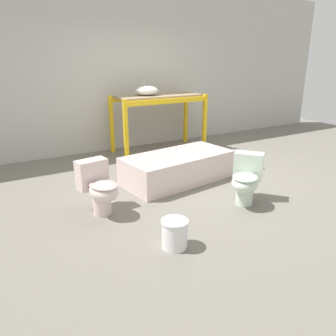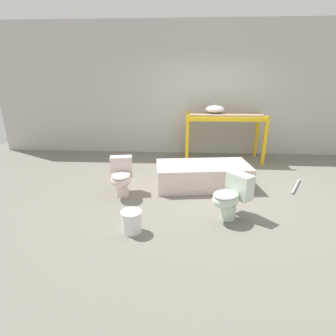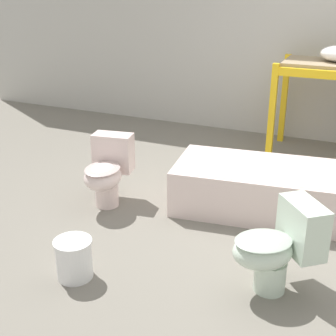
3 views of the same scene
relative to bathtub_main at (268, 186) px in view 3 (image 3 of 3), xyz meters
The scene contains 5 objects.
ground_plane 0.32m from the bathtub_main, 10.44° to the left, with size 12.00×12.00×0.00m, color slate.
bathtub_main is the anchor object (origin of this frame).
toilet_near 1.19m from the bathtub_main, 74.46° to the right, with size 0.67×0.64×0.64m.
toilet_far 1.48m from the bathtub_main, 161.53° to the right, with size 0.44×0.63×0.64m.
bucket_white 1.89m from the bathtub_main, 122.81° to the right, with size 0.27×0.27×0.30m.
Camera 3 is at (0.54, -3.93, 2.01)m, focal length 50.00 mm.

